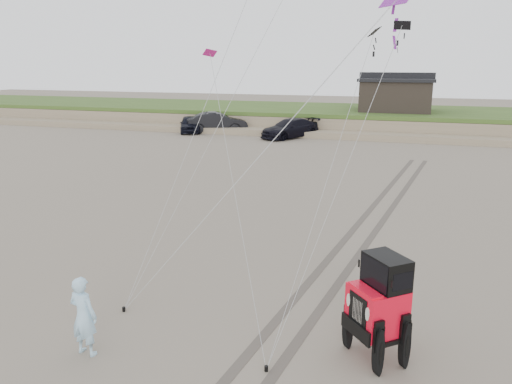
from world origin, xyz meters
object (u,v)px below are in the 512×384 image
cabin (396,94)px  truck_b (217,122)px  truck_a (190,124)px  man (84,316)px  truck_c (290,128)px  jeep (376,318)px

cabin → truck_b: 16.07m
cabin → truck_a: size_ratio=1.53×
truck_b → man: 34.18m
truck_a → man: bearing=-93.9°
cabin → truck_a: cabin is taller
truck_c → jeep: size_ratio=1.08×
truck_b → truck_c: size_ratio=1.00×
truck_b → truck_c: (6.85, -1.35, -0.10)m
cabin → truck_a: (-16.98, -6.71, -2.52)m
truck_c → man: (2.93, -31.40, 0.13)m
truck_a → truck_c: (9.10, -0.58, 0.05)m
cabin → man: size_ratio=3.59×
truck_b → man: bearing=173.3°
truck_a → man: (12.03, -31.98, 0.18)m
cabin → truck_b: (-14.74, -5.94, -2.37)m
truck_c → truck_a: bearing=-150.5°
truck_c → truck_b: bearing=-158.0°
cabin → jeep: bearing=-88.5°
truck_b → truck_a: bearing=85.5°
cabin → truck_b: size_ratio=1.22×
truck_b → jeep: size_ratio=1.08×
truck_b → jeep: 34.82m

